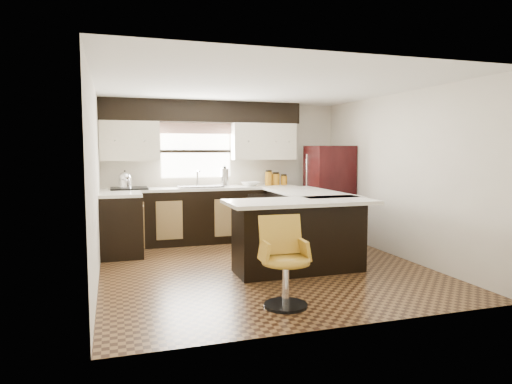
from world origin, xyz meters
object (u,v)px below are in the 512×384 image
object	(u,v)px
peninsula_long	(306,224)
refrigerator	(329,193)
peninsula_return	(299,237)
bar_chair	(286,262)

from	to	relation	value
peninsula_long	refrigerator	xyz separation A→B (m)	(0.83, 0.87, 0.37)
peninsula_long	peninsula_return	xyz separation A→B (m)	(-0.53, -0.97, 0.00)
peninsula_return	refrigerator	bearing A→B (deg)	53.82
peninsula_return	peninsula_long	bearing A→B (deg)	61.70
peninsula_long	bar_chair	bearing A→B (deg)	-118.40
peninsula_return	refrigerator	size ratio (longest dim) A/B	1.00
peninsula_long	refrigerator	bearing A→B (deg)	46.57
peninsula_return	refrigerator	xyz separation A→B (m)	(1.35, 1.85, 0.37)
peninsula_long	bar_chair	world-z (taller)	bar_chair
peninsula_return	bar_chair	distance (m)	1.36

